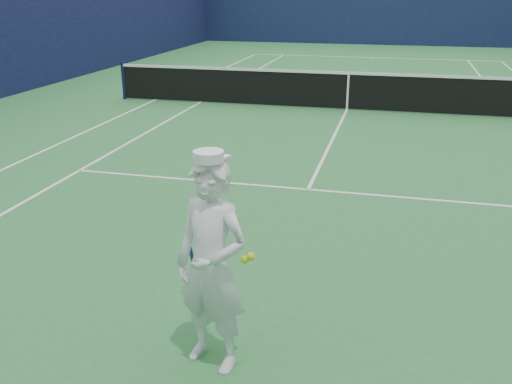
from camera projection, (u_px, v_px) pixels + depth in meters
ground at (347, 110)px, 15.04m from camera, size 80.00×80.00×0.00m
court_markings at (347, 110)px, 15.04m from camera, size 11.03×23.83×0.01m
windscreen_fence at (351, 32)px, 14.36m from camera, size 20.12×36.12×4.00m
tennis_net at (348, 89)px, 14.85m from camera, size 12.88×0.09×1.07m
tennis_player at (212, 266)px, 4.70m from camera, size 0.78×0.68×1.92m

